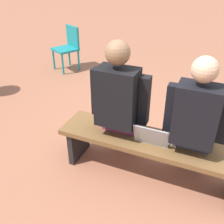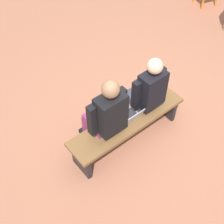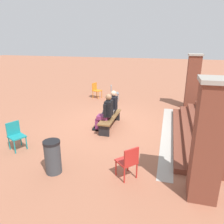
{
  "view_description": "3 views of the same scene",
  "coord_description": "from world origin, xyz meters",
  "px_view_note": "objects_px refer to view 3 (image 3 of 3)",
  "views": [
    {
      "loc": [
        -0.22,
        2.08,
        1.95
      ],
      "look_at": [
        0.53,
        0.36,
        0.85
      ],
      "focal_mm": 42.0,
      "sensor_mm": 36.0,
      "label": 1
    },
    {
      "loc": [
        2.17,
        2.08,
        3.73
      ],
      "look_at": [
        0.58,
        0.13,
        0.89
      ],
      "focal_mm": 50.0,
      "sensor_mm": 36.0,
      "label": 2
    },
    {
      "loc": [
        7.63,
        2.08,
        3.21
      ],
      "look_at": [
        0.4,
        0.19,
        0.67
      ],
      "focal_mm": 35.0,
      "sensor_mm": 36.0,
      "label": 3
    }
  ],
  "objects_px": {
    "bench": "(110,119)",
    "person_adult": "(106,112)",
    "plastic_chair_near_bench_left": "(15,134)",
    "litter_bin": "(53,157)",
    "plastic_chair_foreground": "(113,92)",
    "plastic_chair_mid_courtyard": "(128,161)",
    "person_student": "(111,106)",
    "laptop": "(111,115)",
    "plastic_chair_far_left": "(96,89)"
  },
  "relations": [
    {
      "from": "plastic_chair_near_bench_left",
      "to": "person_adult",
      "type": "bearing_deg",
      "value": 131.77
    },
    {
      "from": "bench",
      "to": "plastic_chair_mid_courtyard",
      "type": "height_order",
      "value": "plastic_chair_mid_courtyard"
    },
    {
      "from": "plastic_chair_far_left",
      "to": "plastic_chair_near_bench_left",
      "type": "bearing_deg",
      "value": -3.84
    },
    {
      "from": "plastic_chair_foreground",
      "to": "plastic_chair_far_left",
      "type": "bearing_deg",
      "value": -107.66
    },
    {
      "from": "plastic_chair_near_bench_left",
      "to": "plastic_chair_far_left",
      "type": "xyz_separation_m",
      "value": [
        -6.3,
        0.42,
        0.0
      ]
    },
    {
      "from": "plastic_chair_far_left",
      "to": "person_adult",
      "type": "bearing_deg",
      "value": 22.95
    },
    {
      "from": "plastic_chair_mid_courtyard",
      "to": "litter_bin",
      "type": "relative_size",
      "value": 0.98
    },
    {
      "from": "bench",
      "to": "plastic_chair_foreground",
      "type": "xyz_separation_m",
      "value": [
        -3.62,
        -0.81,
        0.13
      ]
    },
    {
      "from": "plastic_chair_near_bench_left",
      "to": "plastic_chair_foreground",
      "type": "distance_m",
      "value": 6.14
    },
    {
      "from": "plastic_chair_far_left",
      "to": "litter_bin",
      "type": "xyz_separation_m",
      "value": [
        7.14,
        1.28,
        -0.05
      ]
    },
    {
      "from": "plastic_chair_mid_courtyard",
      "to": "plastic_chair_far_left",
      "type": "bearing_deg",
      "value": -155.61
    },
    {
      "from": "plastic_chair_foreground",
      "to": "plastic_chair_mid_courtyard",
      "type": "bearing_deg",
      "value": 17.35
    },
    {
      "from": "plastic_chair_near_bench_left",
      "to": "plastic_chair_mid_courtyard",
      "type": "height_order",
      "value": "same"
    },
    {
      "from": "person_student",
      "to": "litter_bin",
      "type": "xyz_separation_m",
      "value": [
        3.55,
        -0.54,
        -0.28
      ]
    },
    {
      "from": "bench",
      "to": "plastic_chair_near_bench_left",
      "type": "bearing_deg",
      "value": -44.76
    },
    {
      "from": "plastic_chair_far_left",
      "to": "litter_bin",
      "type": "height_order",
      "value": "litter_bin"
    },
    {
      "from": "laptop",
      "to": "plastic_chair_far_left",
      "type": "bearing_deg",
      "value": -154.24
    },
    {
      "from": "litter_bin",
      "to": "plastic_chair_far_left",
      "type": "bearing_deg",
      "value": -169.8
    },
    {
      "from": "bench",
      "to": "plastic_chair_near_bench_left",
      "type": "xyz_separation_m",
      "value": [
        2.33,
        -2.31,
        0.13
      ]
    },
    {
      "from": "plastic_chair_far_left",
      "to": "litter_bin",
      "type": "relative_size",
      "value": 0.98
    },
    {
      "from": "plastic_chair_foreground",
      "to": "litter_bin",
      "type": "height_order",
      "value": "litter_bin"
    },
    {
      "from": "bench",
      "to": "person_adult",
      "type": "relative_size",
      "value": 1.3
    },
    {
      "from": "plastic_chair_near_bench_left",
      "to": "litter_bin",
      "type": "xyz_separation_m",
      "value": [
        0.84,
        1.71,
        -0.05
      ]
    },
    {
      "from": "plastic_chair_foreground",
      "to": "plastic_chair_mid_courtyard",
      "type": "xyz_separation_m",
      "value": [
        6.57,
        2.05,
        0.0
      ]
    },
    {
      "from": "bench",
      "to": "plastic_chair_near_bench_left",
      "type": "height_order",
      "value": "plastic_chair_near_bench_left"
    },
    {
      "from": "laptop",
      "to": "plastic_chair_foreground",
      "type": "relative_size",
      "value": 0.38
    },
    {
      "from": "person_adult",
      "to": "plastic_chair_near_bench_left",
      "type": "bearing_deg",
      "value": -48.23
    },
    {
      "from": "bench",
      "to": "plastic_chair_foreground",
      "type": "height_order",
      "value": "plastic_chair_foreground"
    },
    {
      "from": "bench",
      "to": "plastic_chair_foreground",
      "type": "relative_size",
      "value": 2.14
    },
    {
      "from": "litter_bin",
      "to": "plastic_chair_mid_courtyard",
      "type": "bearing_deg",
      "value": 96.93
    },
    {
      "from": "plastic_chair_near_bench_left",
      "to": "plastic_chair_far_left",
      "type": "distance_m",
      "value": 6.31
    },
    {
      "from": "person_adult",
      "to": "litter_bin",
      "type": "bearing_deg",
      "value": -10.68
    },
    {
      "from": "person_student",
      "to": "plastic_chair_far_left",
      "type": "bearing_deg",
      "value": -153.09
    },
    {
      "from": "person_student",
      "to": "person_adult",
      "type": "xyz_separation_m",
      "value": [
        0.71,
        -0.0,
        0.02
      ]
    },
    {
      "from": "laptop",
      "to": "plastic_chair_foreground",
      "type": "xyz_separation_m",
      "value": [
        -3.59,
        -0.82,
        -0.02
      ]
    },
    {
      "from": "person_student",
      "to": "laptop",
      "type": "height_order",
      "value": "person_student"
    },
    {
      "from": "plastic_chair_far_left",
      "to": "plastic_chair_foreground",
      "type": "bearing_deg",
      "value": 72.34
    },
    {
      "from": "laptop",
      "to": "plastic_chair_near_bench_left",
      "type": "height_order",
      "value": "plastic_chair_near_bench_left"
    },
    {
      "from": "plastic_chair_near_bench_left",
      "to": "laptop",
      "type": "bearing_deg",
      "value": 135.44
    },
    {
      "from": "person_student",
      "to": "plastic_chair_near_bench_left",
      "type": "bearing_deg",
      "value": -39.64
    },
    {
      "from": "plastic_chair_mid_courtyard",
      "to": "litter_bin",
      "type": "distance_m",
      "value": 1.86
    },
    {
      "from": "person_student",
      "to": "plastic_chair_near_bench_left",
      "type": "distance_m",
      "value": 3.53
    },
    {
      "from": "bench",
      "to": "person_adult",
      "type": "distance_m",
      "value": 0.51
    },
    {
      "from": "person_student",
      "to": "laptop",
      "type": "bearing_deg",
      "value": 12.74
    },
    {
      "from": "plastic_chair_foreground",
      "to": "person_adult",
      "type": "bearing_deg",
      "value": 10.56
    },
    {
      "from": "plastic_chair_foreground",
      "to": "litter_bin",
      "type": "bearing_deg",
      "value": 1.7
    },
    {
      "from": "plastic_chair_near_bench_left",
      "to": "plastic_chair_foreground",
      "type": "relative_size",
      "value": 1.0
    },
    {
      "from": "person_adult",
      "to": "plastic_chair_far_left",
      "type": "relative_size",
      "value": 1.64
    },
    {
      "from": "plastic_chair_near_bench_left",
      "to": "litter_bin",
      "type": "height_order",
      "value": "litter_bin"
    },
    {
      "from": "plastic_chair_near_bench_left",
      "to": "plastic_chair_foreground",
      "type": "xyz_separation_m",
      "value": [
        -5.95,
        1.5,
        0.0
      ]
    }
  ]
}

